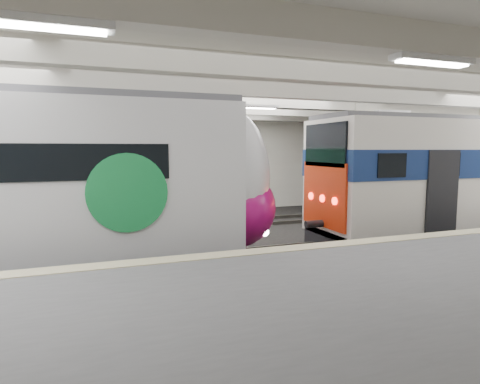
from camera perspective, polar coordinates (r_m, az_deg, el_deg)
name	(u,v)px	position (r m, az deg, el deg)	size (l,w,h in m)	color
station_hall	(308,156)	(11.22, 9.59, 5.10)	(36.00, 24.00, 5.75)	black
modern_emu	(21,190)	(11.70, -28.66, 0.29)	(15.33, 3.16, 4.87)	silver
older_rer	(478,175)	(18.17, 30.77, 2.03)	(13.96, 3.08, 4.58)	beige
far_train	(26,176)	(17.23, -28.15, 2.04)	(14.83, 3.42, 4.68)	silver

